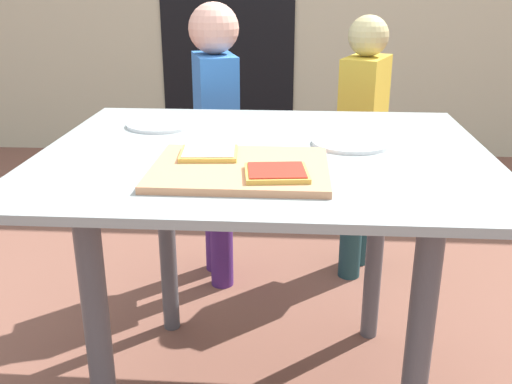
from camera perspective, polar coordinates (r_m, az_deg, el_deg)
name	(u,v)px	position (r m, az deg, el deg)	size (l,w,h in m)	color
house_door	(227,6)	(4.04, -2.85, 17.69)	(0.90, 0.02, 2.00)	black
dining_table	(265,198)	(1.53, 0.85, -0.58)	(1.13, 0.93, 0.77)	#919C9B
cutting_board	(240,169)	(1.31, -1.55, 2.30)	(0.39, 0.32, 0.02)	tan
pizza_slice_near_right	(277,172)	(1.24, 2.03, 1.92)	(0.15, 0.14, 0.01)	gold
pizza_slice_far_left	(209,153)	(1.38, -4.64, 3.83)	(0.14, 0.13, 0.01)	gold
plate_white_right	(351,143)	(1.55, 9.28, 4.78)	(0.20, 0.20, 0.01)	white
plate_white_left	(162,124)	(1.75, -9.23, 6.57)	(0.20, 0.20, 0.01)	white
child_left	(216,126)	(2.25, -3.94, 6.48)	(0.20, 0.27, 1.10)	#4B246C
child_right	(362,135)	(2.36, 10.34, 5.52)	(0.22, 0.27, 1.05)	#1E3F43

